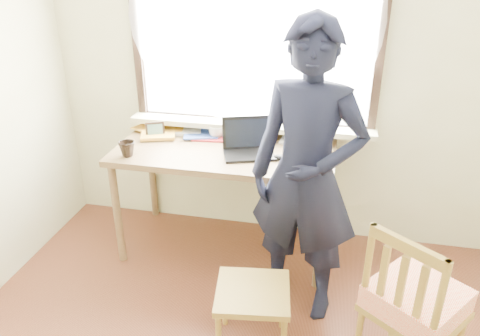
% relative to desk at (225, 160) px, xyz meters
% --- Properties ---
extents(room_shell, '(3.52, 4.02, 2.61)m').
position_rel_desk_xyz_m(room_shell, '(0.31, -1.43, 0.89)').
color(room_shell, '#EEEDBF').
rests_on(room_shell, ground).
extents(desk, '(1.56, 0.78, 0.84)m').
position_rel_desk_xyz_m(desk, '(0.00, 0.00, 0.00)').
color(desk, brown).
rests_on(desk, ground).
extents(laptop, '(0.42, 0.38, 0.24)m').
position_rel_desk_xyz_m(laptop, '(0.17, -0.03, 0.14)').
color(laptop, black).
rests_on(laptop, desk).
extents(mug_white, '(0.16, 0.16, 0.09)m').
position_rel_desk_xyz_m(mug_white, '(-0.11, 0.20, 0.13)').
color(mug_white, white).
rests_on(mug_white, desk).
extents(mug_dark, '(0.16, 0.16, 0.11)m').
position_rel_desk_xyz_m(mug_dark, '(-0.63, -0.27, 0.14)').
color(mug_dark, black).
rests_on(mug_dark, desk).
extents(mouse, '(0.09, 0.06, 0.03)m').
position_rel_desk_xyz_m(mouse, '(0.41, -0.10, 0.10)').
color(mouse, black).
rests_on(mouse, desk).
extents(desk_clutter, '(0.77, 0.51, 0.04)m').
position_rel_desk_xyz_m(desk_clutter, '(-0.45, 0.22, 0.10)').
color(desk_clutter, white).
rests_on(desk_clutter, desk).
extents(book_a, '(0.28, 0.33, 0.03)m').
position_rel_desk_xyz_m(book_a, '(-0.47, 0.27, 0.10)').
color(book_a, white).
rests_on(book_a, desk).
extents(book_b, '(0.22, 0.29, 0.02)m').
position_rel_desk_xyz_m(book_b, '(0.38, 0.29, 0.10)').
color(book_b, white).
rests_on(book_b, desk).
extents(picture_frame, '(0.13, 0.07, 0.11)m').
position_rel_desk_xyz_m(picture_frame, '(-0.56, 0.10, 0.14)').
color(picture_frame, black).
rests_on(picture_frame, desk).
extents(work_chair, '(0.46, 0.44, 0.42)m').
position_rel_desk_xyz_m(work_chair, '(0.39, -0.96, -0.40)').
color(work_chair, olive).
rests_on(work_chair, ground).
extents(side_chair, '(0.60, 0.60, 0.95)m').
position_rel_desk_xyz_m(side_chair, '(1.24, -0.97, -0.25)').
color(side_chair, olive).
rests_on(side_chair, ground).
extents(person, '(0.76, 0.58, 1.86)m').
position_rel_desk_xyz_m(person, '(0.62, -0.51, 0.18)').
color(person, black).
rests_on(person, ground).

